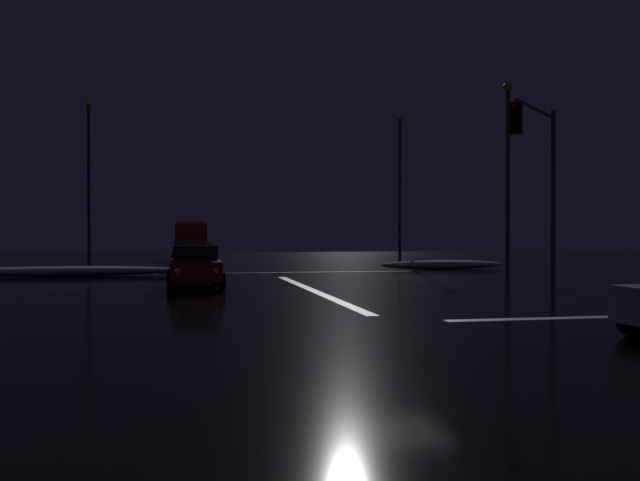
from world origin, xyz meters
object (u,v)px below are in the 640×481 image
at_px(traffic_signal_ne, 539,160).
at_px(streetlamp_left_far, 89,172).
at_px(sedan_blue, 187,253).
at_px(sedan_black, 193,260).
at_px(streetlamp_right_near, 508,165).
at_px(streetlamp_right_far, 400,179).
at_px(box_truck, 190,237).
at_px(sedan_red, 195,266).
at_px(sedan_green, 193,256).
at_px(sedan_orange, 190,250).

height_order(traffic_signal_ne, streetlamp_left_far, streetlamp_left_far).
bearing_deg(sedan_blue, sedan_black, -89.39).
xyz_separation_m(traffic_signal_ne, streetlamp_right_near, (2.00, 6.50, 0.50)).
xyz_separation_m(streetlamp_right_near, streetlamp_right_far, (0.00, 16.00, 0.56)).
xyz_separation_m(sedan_blue, box_truck, (0.38, 13.18, 0.91)).
bearing_deg(sedan_red, box_truck, 89.44).
distance_m(sedan_green, traffic_signal_ne, 19.69).
bearing_deg(traffic_signal_ne, streetlamp_left_far, 129.13).
relative_size(sedan_blue, box_truck, 0.52).
relative_size(sedan_black, sedan_blue, 1.00).
xyz_separation_m(sedan_red, streetlamp_right_near, (14.20, 3.28, 4.35)).
bearing_deg(box_truck, streetlamp_right_near, -64.04).
bearing_deg(sedan_blue, box_truck, 88.34).
xyz_separation_m(sedan_green, sedan_blue, (-0.20, 6.78, 0.00)).
xyz_separation_m(sedan_orange, streetlamp_left_far, (-6.32, -5.59, 5.02)).
bearing_deg(sedan_green, sedan_orange, 89.64).
distance_m(sedan_orange, box_truck, 7.00).
xyz_separation_m(sedan_blue, streetlamp_right_near, (14.27, -15.35, 4.35)).
distance_m(sedan_green, box_truck, 19.98).
distance_m(box_truck, streetlamp_left_far, 14.67).
distance_m(traffic_signal_ne, streetlamp_left_far, 29.03).
relative_size(sedan_red, streetlamp_right_near, 0.48).
xyz_separation_m(sedan_green, streetlamp_right_near, (14.07, -8.57, 4.35)).
height_order(sedan_black, sedan_blue, same).
bearing_deg(traffic_signal_ne, box_truck, 108.74).
height_order(sedan_red, sedan_green, same).
relative_size(sedan_green, streetlamp_left_far, 0.42).
relative_size(streetlamp_right_near, streetlamp_right_far, 0.89).
distance_m(sedan_red, sedan_orange, 24.87).
xyz_separation_m(sedan_red, streetlamp_left_far, (-6.11, 19.28, 5.02)).
bearing_deg(box_truck, sedan_red, -90.56).
height_order(sedan_red, traffic_signal_ne, traffic_signal_ne).
relative_size(sedan_red, sedan_black, 1.00).
bearing_deg(sedan_orange, sedan_black, -90.46).
relative_size(sedan_blue, sedan_orange, 1.00).
bearing_deg(streetlamp_right_near, sedan_black, 167.76).
xyz_separation_m(sedan_red, sedan_black, (0.06, 6.35, 0.00)).
height_order(streetlamp_left_far, streetlamp_right_far, streetlamp_left_far).
distance_m(streetlamp_left_far, streetlamp_right_near, 25.86).
height_order(sedan_blue, streetlamp_right_far, streetlamp_right_far).
xyz_separation_m(box_truck, traffic_signal_ne, (11.88, -35.03, 2.95)).
relative_size(sedan_red, streetlamp_left_far, 0.42).
bearing_deg(sedan_red, streetlamp_right_far, 53.63).
bearing_deg(box_truck, streetlamp_right_far, -42.06).
bearing_deg(sedan_black, sedan_orange, 89.54).
height_order(sedan_green, traffic_signal_ne, traffic_signal_ne).
bearing_deg(sedan_orange, sedan_blue, -92.56).
height_order(sedan_black, streetlamp_right_near, streetlamp_right_near).
bearing_deg(streetlamp_right_near, streetlamp_left_far, 141.77).
height_order(sedan_black, streetlamp_right_far, streetlamp_right_far).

